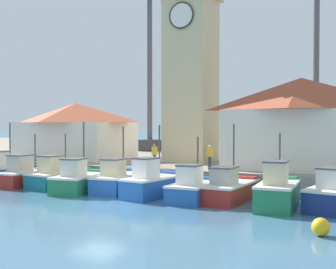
{
  "coord_description": "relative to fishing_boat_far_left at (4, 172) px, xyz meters",
  "views": [
    {
      "loc": [
        14.32,
        -20.42,
        4.38
      ],
      "look_at": [
        -0.21,
        8.69,
        3.5
      ],
      "focal_mm": 50.0,
      "sensor_mm": 36.0,
      "label": 1
    }
  ],
  "objects": [
    {
      "name": "fishing_boat_right_inner",
      "position": [
        15.23,
        -0.92,
        -0.1
      ],
      "size": [
        2.12,
        4.19,
        3.55
      ],
      "color": "#2356A8",
      "rests_on": "ground"
    },
    {
      "name": "dock_worker_near_tower",
      "position": [
        14.4,
        3.54,
        1.34
      ],
      "size": [
        0.34,
        0.22,
        1.62
      ],
      "color": "#33333D",
      "rests_on": "quay_wharf"
    },
    {
      "name": "fishing_boat_mid_right",
      "position": [
        12.53,
        -0.66,
        -0.0
      ],
      "size": [
        2.44,
        4.59,
        4.2
      ],
      "color": "#2356A8",
      "rests_on": "ground"
    },
    {
      "name": "fishing_boat_left_inner",
      "position": [
        5.01,
        -0.0,
        -0.07
      ],
      "size": [
        2.62,
        4.64,
        3.6
      ],
      "color": "#196B7F",
      "rests_on": "ground"
    },
    {
      "name": "warehouse_right",
      "position": [
        19.58,
        6.61,
        3.56
      ],
      "size": [
        9.67,
        5.85,
        5.97
      ],
      "color": "silver",
      "rests_on": "quay_wharf"
    },
    {
      "name": "warehouse_left",
      "position": [
        0.39,
        7.83,
        2.91
      ],
      "size": [
        9.15,
        6.68,
        4.71
      ],
      "color": "silver",
      "rests_on": "quay_wharf"
    },
    {
      "name": "fishing_boat_mid_left",
      "position": [
        7.47,
        -1.02,
        -0.06
      ],
      "size": [
        2.7,
        4.74,
        4.39
      ],
      "color": "#237A4C",
      "rests_on": "ground"
    },
    {
      "name": "dock_worker_along_quay",
      "position": [
        10.5,
        3.29,
        1.34
      ],
      "size": [
        0.34,
        0.22,
        1.62
      ],
      "color": "#33333D",
      "rests_on": "quay_wharf"
    },
    {
      "name": "fishing_boat_right_outer",
      "position": [
        17.0,
        -0.12,
        -0.11
      ],
      "size": [
        2.17,
        4.84,
        4.27
      ],
      "color": "#AD2823",
      "rests_on": "ground"
    },
    {
      "name": "fishing_boat_left_outer",
      "position": [
        2.43,
        -0.12,
        -0.08
      ],
      "size": [
        1.96,
        4.87,
        3.53
      ],
      "color": "#AD2823",
      "rests_on": "ground"
    },
    {
      "name": "ground_plane",
      "position": [
        11.11,
        -4.14,
        -0.79
      ],
      "size": [
        300.0,
        300.0,
        0.0
      ],
      "primitive_type": "plane",
      "color": "teal"
    },
    {
      "name": "port_crane_far",
      "position": [
        1.4,
        19.17,
        8.18
      ],
      "size": [
        4.27,
        7.25,
        20.58
      ],
      "color": "#353539",
      "rests_on": "quay_wharf"
    },
    {
      "name": "clock_tower",
      "position": [
        10.68,
        8.98,
        8.68
      ],
      "size": [
        3.94,
        3.94,
        17.24
      ],
      "color": "beige",
      "rests_on": "quay_wharf"
    },
    {
      "name": "fishing_boat_far_left",
      "position": [
        0.0,
        0.0,
        0.0
      ],
      "size": [
        2.35,
        4.93,
        4.33
      ],
      "color": "#2356A8",
      "rests_on": "ground"
    },
    {
      "name": "port_crane_near",
      "position": [
        18.31,
        19.99,
        8.3
      ],
      "size": [
        4.47,
        8.23,
        21.14
      ],
      "color": "#353539",
      "rests_on": "quay_wharf"
    },
    {
      "name": "mooring_buoy",
      "position": [
        22.73,
        -6.04,
        -0.44
      ],
      "size": [
        0.71,
        0.71,
        0.71
      ],
      "primitive_type": "sphere",
      "color": "gold",
      "rests_on": "ground"
    },
    {
      "name": "quay_wharf",
      "position": [
        11.11,
        22.55,
        -0.15
      ],
      "size": [
        120.0,
        40.0,
        1.28
      ],
      "primitive_type": "cube",
      "color": "gray",
      "rests_on": "ground"
    },
    {
      "name": "fishing_boat_center",
      "position": [
        9.7,
        0.06,
        -0.06
      ],
      "size": [
        2.45,
        4.92,
        4.09
      ],
      "color": "#2356A8",
      "rests_on": "ground"
    },
    {
      "name": "fishing_boat_far_right",
      "position": [
        19.89,
        -1.05,
        0.05
      ],
      "size": [
        2.16,
        4.38,
        3.81
      ],
      "color": "#237A4C",
      "rests_on": "ground"
    }
  ]
}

